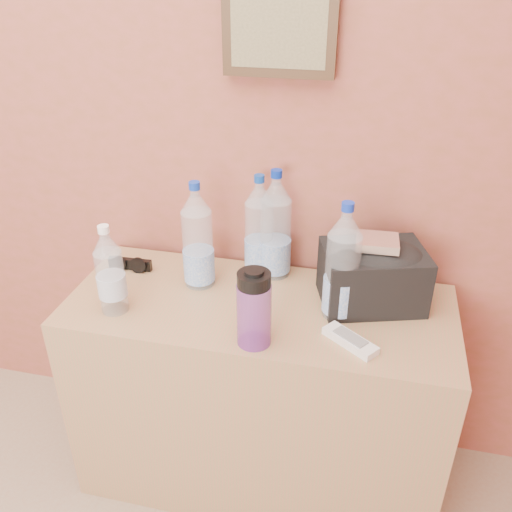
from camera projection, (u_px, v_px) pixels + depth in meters
The scene contains 12 objects.
picture_frame at pixel (279, 27), 1.39m from camera, with size 0.30×0.03×0.25m, color #382311, non-canonical shape.
dresser at pixel (259, 394), 1.71m from camera, with size 1.11×0.46×0.69m, color #9D6A40.
pet_large_a at pixel (198, 241), 1.57m from camera, with size 0.09×0.09×0.33m.
pet_large_b at pixel (275, 230), 1.62m from camera, with size 0.09×0.09×0.34m.
pet_large_c at pixel (259, 231), 1.64m from camera, with size 0.09×0.09×0.32m.
pet_large_d at pixel (342, 268), 1.43m from camera, with size 0.09×0.09×0.34m.
pet_small at pixel (110, 274), 1.47m from camera, with size 0.08×0.08×0.26m.
nalgene_bottle at pixel (254, 308), 1.34m from camera, with size 0.09×0.09×0.22m.
sunglasses at pixel (130, 264), 1.71m from camera, with size 0.14×0.05×0.04m, color black, non-canonical shape.
ac_remote at pixel (350, 341), 1.38m from camera, with size 0.15×0.05×0.02m, color silver.
toiletry_bag at pixel (373, 273), 1.51m from camera, with size 0.28×0.20×0.19m, color black, non-canonical shape.
foil_packet at pixel (377, 242), 1.45m from camera, with size 0.11×0.09×0.02m, color white.
Camera 1 is at (0.81, 0.51, 1.57)m, focal length 38.00 mm.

